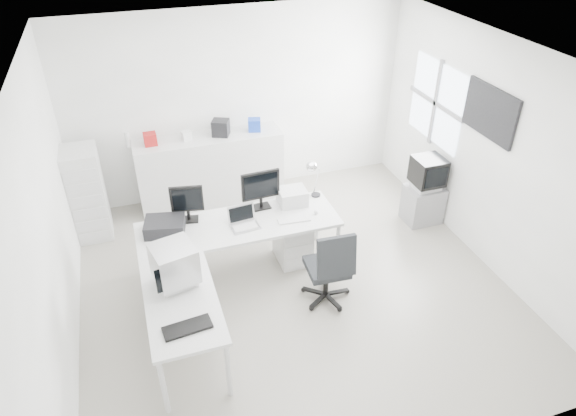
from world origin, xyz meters
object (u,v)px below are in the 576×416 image
object	(u,v)px
lcd_monitor_small	(187,203)
office_chair	(327,264)
drawer_pedestal	(293,240)
lcd_monitor_large	(261,190)
main_desk	(240,248)
laser_printer	(292,197)
side_desk	(185,327)
laptop	(244,219)
tv_cabinet	(423,204)
crt_tv	(428,174)
filing_cabinet	(87,194)
crt_monitor	(175,267)
inkjet_printer	(165,226)
sideboard	(211,170)

from	to	relation	value
lcd_monitor_small	office_chair	distance (m)	1.79
drawer_pedestal	office_chair	bearing A→B (deg)	-80.91
office_chair	lcd_monitor_large	bearing A→B (deg)	118.57
main_desk	laser_printer	distance (m)	0.91
side_desk	office_chair	bearing A→B (deg)	10.94
drawer_pedestal	laptop	xyz separation A→B (m)	(-0.65, -0.15, 0.56)
lcd_monitor_large	tv_cabinet	size ratio (longest dim) A/B	0.92
crt_tv	filing_cabinet	size ratio (longest dim) A/B	0.38
main_desk	side_desk	bearing A→B (deg)	-127.69
main_desk	crt_monitor	distance (m)	1.34
inkjet_printer	tv_cabinet	xyz separation A→B (m)	(3.61, 0.22, -0.56)
inkjet_printer	main_desk	bearing A→B (deg)	5.65
laser_printer	office_chair	bearing A→B (deg)	-83.34
laser_printer	laptop	bearing A→B (deg)	-153.48
office_chair	tv_cabinet	xyz separation A→B (m)	(1.93, 1.09, -0.24)
crt_monitor	crt_tv	world-z (taller)	crt_monitor
side_desk	office_chair	world-z (taller)	office_chair
tv_cabinet	drawer_pedestal	bearing A→B (deg)	-172.66
sideboard	lcd_monitor_small	bearing A→B (deg)	-109.44
main_desk	office_chair	size ratio (longest dim) A/B	2.33
sideboard	office_chair	bearing A→B (deg)	-72.15
lcd_monitor_large	filing_cabinet	size ratio (longest dim) A/B	0.39
lcd_monitor_small	office_chair	xyz separation A→B (m)	(1.38, -1.02, -0.48)
main_desk	drawer_pedestal	size ratio (longest dim) A/B	4.00
laptop	sideboard	world-z (taller)	sideboard
lcd_monitor_small	crt_tv	bearing A→B (deg)	11.98
laser_printer	tv_cabinet	distance (m)	2.10
sideboard	filing_cabinet	size ratio (longest dim) A/B	1.65
side_desk	laptop	world-z (taller)	laptop
main_desk	side_desk	size ratio (longest dim) A/B	1.71
drawer_pedestal	sideboard	distance (m)	1.91
drawer_pedestal	filing_cabinet	distance (m)	2.84
crt_monitor	filing_cabinet	distance (m)	2.50
filing_cabinet	crt_tv	bearing A→B (deg)	-14.28
lcd_monitor_small	crt_monitor	distance (m)	1.14
inkjet_printer	filing_cabinet	xyz separation A→B (m)	(-0.89, 1.36, -0.18)
main_desk	crt_monitor	world-z (taller)	crt_monitor
laser_printer	crt_monitor	size ratio (longest dim) A/B	0.80
laser_printer	crt_tv	size ratio (longest dim) A/B	0.69
lcd_monitor_small	lcd_monitor_large	size ratio (longest dim) A/B	0.97
main_desk	crt_tv	distance (m)	2.81
lcd_monitor_large	tv_cabinet	xyz separation A→B (m)	(2.41, 0.07, -0.73)
filing_cabinet	crt_monitor	bearing A→B (deg)	-69.00
lcd_monitor_small	crt_monitor	xyz separation A→B (m)	(-0.30, -1.10, -0.03)
laptop	office_chair	distance (m)	1.09
lcd_monitor_small	lcd_monitor_large	xyz separation A→B (m)	(0.90, 0.00, 0.01)
sideboard	tv_cabinet	bearing A→B (deg)	-28.38
office_chair	inkjet_printer	bearing A→B (deg)	155.90
drawer_pedestal	crt_monitor	size ratio (longest dim) A/B	1.38
laptop	main_desk	bearing A→B (deg)	110.82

